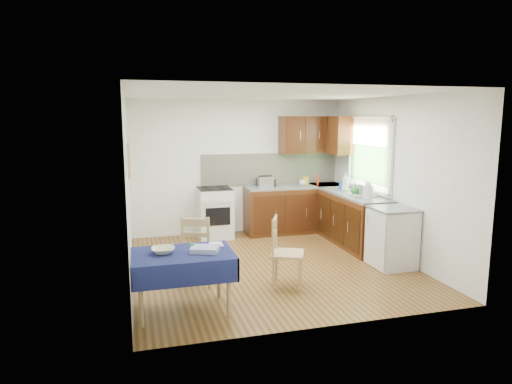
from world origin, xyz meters
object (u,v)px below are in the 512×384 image
object	(u,v)px
chair_near	(284,250)
dish_rack	(363,195)
chair_far	(198,248)
dining_table	(182,262)
toaster	(266,182)
sandwich_press	(266,182)
kettle	(368,191)

from	to	relation	value
chair_near	dish_rack	size ratio (longest dim) A/B	2.27
chair_far	dining_table	bearing A→B (deg)	91.94
chair_far	toaster	size ratio (longest dim) A/B	3.34
sandwich_press	kettle	xyz separation A→B (m)	(1.20, -1.67, 0.04)
dining_table	dish_rack	xyz separation A→B (m)	(3.15, 1.68, 0.34)
sandwich_press	dish_rack	xyz separation A→B (m)	(1.23, -1.46, -0.06)
chair_near	kettle	size ratio (longest dim) A/B	3.29
dining_table	chair_near	size ratio (longest dim) A/B	1.24
kettle	sandwich_press	bearing A→B (deg)	125.69
chair_near	kettle	bearing A→B (deg)	-35.55
chair_near	sandwich_press	distance (m)	2.80
toaster	dish_rack	xyz separation A→B (m)	(1.25, -1.41, -0.08)
chair_near	toaster	xyz separation A→B (m)	(0.54, 2.65, 0.51)
chair_far	dish_rack	distance (m)	3.03
dish_rack	sandwich_press	bearing A→B (deg)	122.74
sandwich_press	toaster	bearing A→B (deg)	-116.68
chair_far	chair_near	xyz separation A→B (m)	(1.07, -0.34, -0.01)
dining_table	chair_near	xyz separation A→B (m)	(1.36, 0.44, -0.10)
dining_table	dish_rack	size ratio (longest dim) A/B	2.83
kettle	dish_rack	bearing A→B (deg)	81.29
dining_table	toaster	size ratio (longest dim) A/B	4.05
chair_far	kettle	xyz separation A→B (m)	(2.83, 0.69, 0.53)
chair_far	toaster	bearing A→B (deg)	-102.49
dish_rack	chair_far	bearing A→B (deg)	-169.85
dining_table	kettle	xyz separation A→B (m)	(3.12, 1.47, 0.44)
toaster	kettle	world-z (taller)	kettle
sandwich_press	dish_rack	world-z (taller)	dish_rack
dish_rack	kettle	size ratio (longest dim) A/B	1.45
toaster	chair_far	bearing A→B (deg)	-131.56
dining_table	toaster	xyz separation A→B (m)	(1.90, 3.09, 0.42)
dining_table	kettle	size ratio (longest dim) A/B	4.09
dining_table	sandwich_press	world-z (taller)	sandwich_press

